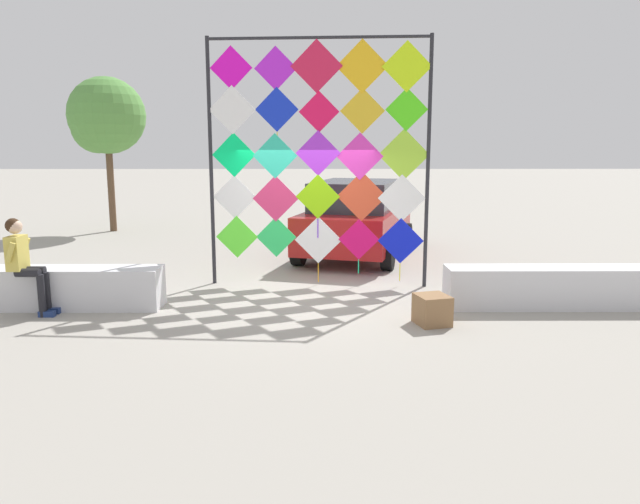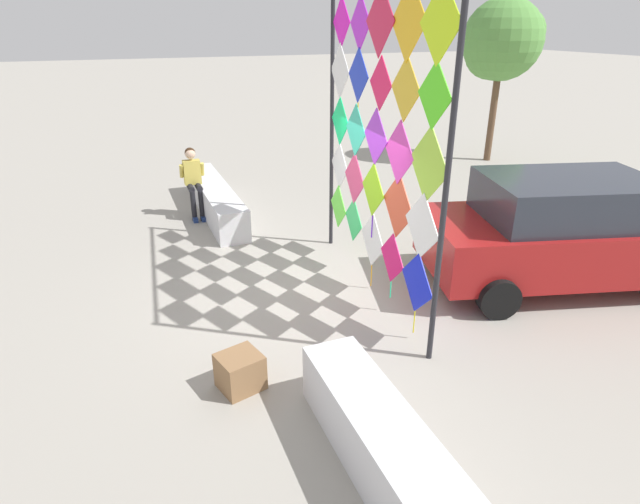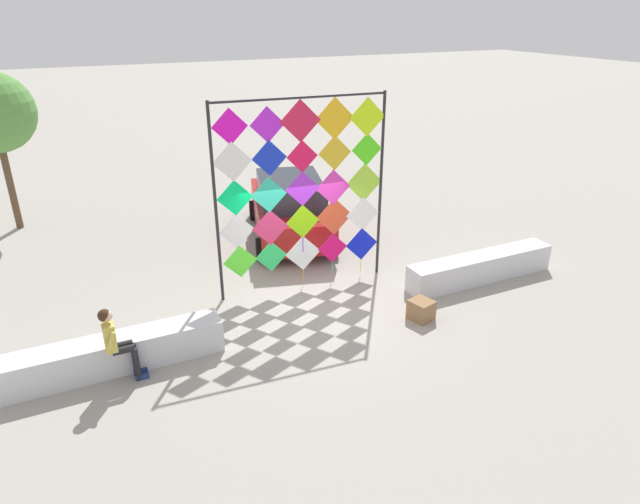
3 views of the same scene
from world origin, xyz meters
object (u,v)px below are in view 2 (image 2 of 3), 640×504
Objects in this scene: seated_vendor at (193,177)px; tree_broadleaf at (502,41)px; kite_display_rack at (377,131)px; cardboard_box_large at (240,372)px; parked_car at (569,231)px.

seated_vendor is 0.33× the size of tree_broadleaf.
kite_display_rack is 9.48× the size of cardboard_box_large.
kite_display_rack is at bearing 122.68° from cardboard_box_large.
kite_display_rack is 2.99× the size of seated_vendor.
kite_display_rack is at bearing 24.11° from seated_vendor.
cardboard_box_large is (6.12, -0.51, -0.67)m from seated_vendor.
parked_car is (5.39, 5.05, 0.01)m from seated_vendor.
parked_car is 10.40× the size of cardboard_box_large.
tree_broadleaf is at bearing 149.78° from parked_car.
kite_display_rack is 5.20m from seated_vendor.
tree_broadleaf is at bearing 101.18° from seated_vendor.
parked_car reaches higher than seated_vendor.
kite_display_rack reaches higher than cardboard_box_large.
parked_car is 5.65m from cardboard_box_large.
kite_display_rack is 3.56m from parked_car.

